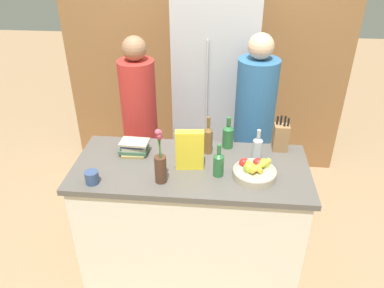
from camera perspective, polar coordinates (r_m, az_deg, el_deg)
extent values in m
plane|color=#A37F5B|center=(3.12, -0.15, -17.45)|extent=(14.00, 14.00, 0.00)
cube|color=silver|center=(2.81, -0.16, -11.47)|extent=(1.52, 0.66, 0.88)
cube|color=#56514C|center=(2.52, -0.18, -3.73)|extent=(1.58, 0.69, 0.04)
cube|color=olive|center=(3.73, 2.08, 14.77)|extent=(2.78, 0.12, 2.60)
cube|color=#B7B7BC|center=(3.51, 3.38, 7.30)|extent=(0.71, 0.60, 1.86)
cylinder|color=#B7B7BC|center=(3.19, 2.24, 6.65)|extent=(0.02, 0.02, 1.02)
cylinder|color=tan|center=(2.43, 9.49, -4.52)|extent=(0.28, 0.28, 0.05)
torus|color=tan|center=(2.41, 9.54, -4.04)|extent=(0.28, 0.28, 0.02)
sphere|color=#99B233|center=(2.40, 8.76, -3.63)|extent=(0.08, 0.08, 0.08)
sphere|color=#99B233|center=(2.47, 10.89, -3.02)|extent=(0.08, 0.08, 0.08)
sphere|color=red|center=(2.46, 7.94, -2.88)|extent=(0.07, 0.07, 0.07)
sphere|color=red|center=(2.48, 10.07, -2.96)|extent=(0.08, 0.08, 0.08)
cylinder|color=yellow|center=(2.42, 9.11, -3.26)|extent=(0.14, 0.14, 0.03)
cylinder|color=yellow|center=(2.41, 10.41, -3.27)|extent=(0.14, 0.16, 0.03)
cube|color=olive|center=(2.71, 13.37, 0.96)|extent=(0.10, 0.09, 0.19)
cylinder|color=black|center=(2.66, 12.89, 3.45)|extent=(0.01, 0.01, 0.07)
cylinder|color=black|center=(2.66, 13.42, 3.44)|extent=(0.01, 0.01, 0.08)
cylinder|color=black|center=(2.65, 13.99, 3.29)|extent=(0.01, 0.01, 0.09)
cylinder|color=black|center=(2.66, 14.48, 3.15)|extent=(0.01, 0.01, 0.07)
cylinder|color=#4C2D1E|center=(2.33, -4.81, -3.86)|extent=(0.07, 0.07, 0.18)
cylinder|color=#477538|center=(2.23, -4.90, -0.15)|extent=(0.01, 0.02, 0.17)
sphere|color=#C64C66|center=(2.19, -4.93, 1.76)|extent=(0.03, 0.03, 0.03)
cylinder|color=#477538|center=(2.24, -4.91, -0.47)|extent=(0.01, 0.01, 0.14)
sphere|color=#C64C66|center=(2.21, -4.93, 1.07)|extent=(0.04, 0.04, 0.04)
cylinder|color=#477538|center=(2.24, -4.99, -0.46)|extent=(0.01, 0.01, 0.13)
sphere|color=#C64C66|center=(2.21, -5.07, 1.07)|extent=(0.03, 0.03, 0.03)
cylinder|color=#477538|center=(2.24, -5.03, -0.45)|extent=(0.01, 0.01, 0.14)
sphere|color=#C64C66|center=(2.20, -5.15, 1.13)|extent=(0.03, 0.03, 0.03)
cylinder|color=#477538|center=(2.22, -5.09, -0.14)|extent=(0.02, 0.01, 0.18)
sphere|color=#C64C66|center=(2.18, -5.24, 1.82)|extent=(0.04, 0.04, 0.04)
cylinder|color=#477538|center=(2.23, -4.98, -0.42)|extent=(0.03, 0.01, 0.15)
sphere|color=#C64C66|center=(2.18, -5.06, 1.25)|extent=(0.03, 0.03, 0.03)
cube|color=yellow|center=(2.42, -0.36, -0.93)|extent=(0.19, 0.08, 0.27)
cylinder|color=#334770|center=(2.42, -15.01, -4.93)|extent=(0.09, 0.09, 0.08)
torus|color=#334770|center=(2.45, -14.96, -4.26)|extent=(0.03, 0.06, 0.06)
cube|color=#99844C|center=(2.67, -8.77, -1.29)|extent=(0.17, 0.15, 0.02)
cube|color=#3D6047|center=(2.66, -8.83, -0.85)|extent=(0.20, 0.13, 0.03)
cube|color=#B7A88E|center=(2.65, -8.73, -0.36)|extent=(0.17, 0.12, 0.03)
cube|color=#2D334C|center=(2.65, -8.87, 0.13)|extent=(0.16, 0.14, 0.02)
cube|color=#B7A88E|center=(2.62, -8.76, 0.28)|extent=(0.20, 0.13, 0.02)
cylinder|color=brown|center=(2.61, 2.46, 0.35)|extent=(0.06, 0.06, 0.17)
cone|color=brown|center=(2.56, 2.51, 2.34)|extent=(0.06, 0.06, 0.03)
cylinder|color=brown|center=(2.54, 2.54, 3.39)|extent=(0.02, 0.02, 0.07)
cylinder|color=#B2BCC1|center=(2.61, 9.91, -0.74)|extent=(0.07, 0.07, 0.13)
cone|color=#B2BCC1|center=(2.57, 10.07, 0.77)|extent=(0.07, 0.07, 0.03)
cylinder|color=#B2BCC1|center=(2.55, 10.15, 1.56)|extent=(0.03, 0.03, 0.06)
cylinder|color=#286633|center=(2.39, 4.05, -3.35)|extent=(0.07, 0.07, 0.14)
cone|color=#286633|center=(2.35, 4.12, -1.65)|extent=(0.07, 0.07, 0.03)
cylinder|color=#286633|center=(2.32, 4.16, -0.76)|extent=(0.03, 0.03, 0.06)
cylinder|color=#286633|center=(2.70, 5.49, 0.93)|extent=(0.08, 0.08, 0.15)
cone|color=#286633|center=(2.65, 5.58, 2.58)|extent=(0.08, 0.08, 0.03)
cylinder|color=#286633|center=(2.63, 5.63, 3.44)|extent=(0.03, 0.03, 0.06)
cube|color=#383842|center=(3.39, -7.32, -4.36)|extent=(0.26, 0.23, 0.78)
cylinder|color=red|center=(3.04, -8.19, 6.67)|extent=(0.29, 0.29, 0.65)
sphere|color=#996B4C|center=(2.90, -8.81, 14.21)|extent=(0.19, 0.19, 0.19)
cube|color=#383842|center=(3.33, 8.61, -5.06)|extent=(0.29, 0.24, 0.80)
cylinder|color=#2D6093|center=(2.96, 9.70, 6.49)|extent=(0.32, 0.32, 0.66)
sphere|color=#DBAD89|center=(2.82, 10.47, 14.44)|extent=(0.19, 0.19, 0.19)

